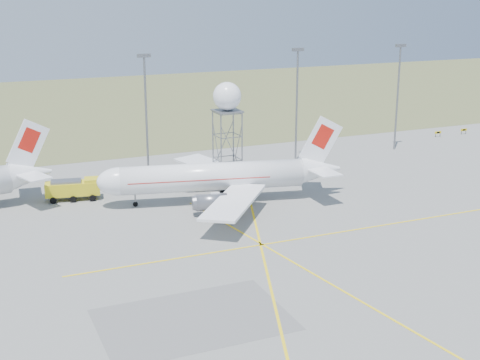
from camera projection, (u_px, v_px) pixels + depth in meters
name	position (u px, v px, depth m)	size (l,w,h in m)	color
ground	(466.00, 352.00, 58.37)	(400.00, 400.00, 0.00)	gray
grass_strip	(110.00, 105.00, 181.97)	(400.00, 120.00, 0.03)	#535A31
mast_b	(146.00, 106.00, 109.51)	(2.20, 0.50, 20.50)	slate
mast_c	(297.00, 95.00, 120.16)	(2.20, 0.50, 20.50)	slate
mast_d	(398.00, 88.00, 128.52)	(2.20, 0.50, 20.50)	slate
taxi_sign_near	(438.00, 133.00, 142.83)	(1.60, 0.17, 1.20)	black
taxi_sign_far	(464.00, 130.00, 145.49)	(1.60, 0.17, 1.20)	black
airliner_main	(216.00, 177.00, 98.36)	(36.35, 34.73, 12.44)	white
radar_tower	(227.00, 127.00, 107.24)	(4.53, 4.53, 16.38)	slate
fire_truck	(74.00, 190.00, 100.02)	(8.33, 4.38, 3.19)	gold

